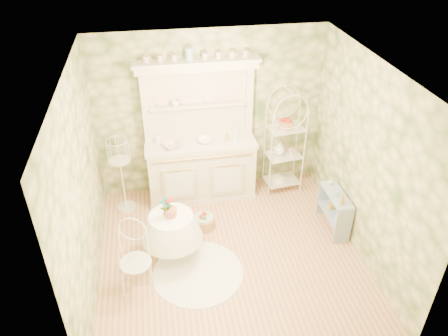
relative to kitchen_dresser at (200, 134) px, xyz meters
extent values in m
plane|color=tan|center=(0.20, -1.52, -1.15)|extent=(3.60, 3.60, 0.00)
plane|color=white|center=(0.20, -1.52, 1.56)|extent=(3.60, 3.60, 0.00)
plane|color=beige|center=(-1.60, -1.52, 0.21)|extent=(3.60, 3.60, 0.00)
plane|color=beige|center=(2.00, -1.52, 0.21)|extent=(3.60, 3.60, 0.00)
plane|color=beige|center=(0.20, 0.28, 0.21)|extent=(3.60, 3.60, 0.00)
plane|color=beige|center=(0.20, -3.32, 0.21)|extent=(3.60, 3.60, 0.00)
cube|color=silver|center=(0.00, 0.00, 0.00)|extent=(1.87, 0.61, 2.29)
cube|color=white|center=(1.37, -0.03, -0.28)|extent=(0.58, 0.45, 1.73)
cube|color=#8BA0B9|center=(1.84, -1.18, -0.86)|extent=(0.26, 0.66, 0.56)
cylinder|color=white|center=(-0.58, -1.39, -0.76)|extent=(0.70, 0.70, 0.76)
cube|color=white|center=(-1.07, -1.90, -0.72)|extent=(0.47, 0.47, 0.84)
cube|color=white|center=(-1.25, -0.18, -0.41)|extent=(0.39, 0.39, 1.47)
cylinder|color=tan|center=(-0.08, -0.85, -1.05)|extent=(0.33, 0.33, 0.20)
cylinder|color=white|center=(-0.29, -1.78, -1.14)|extent=(1.59, 1.59, 0.01)
imported|color=white|center=(-0.45, -0.09, -0.13)|extent=(0.34, 0.34, 0.07)
imported|color=white|center=(0.07, -0.02, -0.13)|extent=(0.28, 0.28, 0.07)
imported|color=white|center=(-0.34, 0.16, 0.47)|extent=(0.12, 0.12, 0.10)
imported|color=white|center=(0.35, 0.14, 0.47)|extent=(0.12, 0.12, 0.09)
imported|color=#3F7238|center=(-0.63, -1.40, -0.30)|extent=(0.19, 0.15, 0.31)
imported|color=#AC8236|center=(1.82, -1.40, -0.46)|extent=(0.08, 0.08, 0.17)
imported|color=#7FB3C8|center=(1.81, -1.22, -0.49)|extent=(0.05, 0.05, 0.10)
imported|color=silver|center=(1.84, -0.92, -0.50)|extent=(0.08, 0.08, 0.09)
camera|label=1|loc=(-0.66, -5.95, 3.23)|focal=35.00mm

